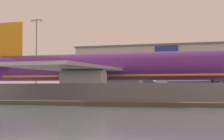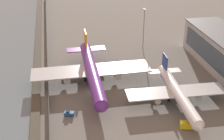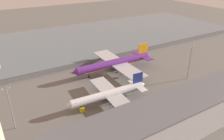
{
  "view_description": "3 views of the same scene",
  "coord_description": "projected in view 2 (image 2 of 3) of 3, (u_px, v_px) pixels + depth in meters",
  "views": [
    {
      "loc": [
        18.49,
        -68.16,
        2.05
      ],
      "look_at": [
        -5.84,
        1.6,
        5.11
      ],
      "focal_mm": 70.0,
      "sensor_mm": 36.0,
      "label": 1
    },
    {
      "loc": [
        97.97,
        -12.05,
        60.22
      ],
      "look_at": [
        -7.09,
        8.62,
        4.78
      ],
      "focal_mm": 50.0,
      "sensor_mm": 36.0,
      "label": 2
    },
    {
      "loc": [
        56.01,
        100.99,
        57.94
      ],
      "look_at": [
        -2.6,
        3.08,
        2.75
      ],
      "focal_mm": 35.0,
      "sensor_mm": 36.0,
      "label": 3
    }
  ],
  "objects": [
    {
      "name": "shoreline_seawall",
      "position": [
        36.0,
        97.0,
        111.49
      ],
      "size": [
        320.0,
        3.0,
        0.5
      ],
      "color": "#474238",
      "rests_on": "ground"
    },
    {
      "name": "passenger_jet_white",
      "position": [
        177.0,
        93.0,
        106.31
      ],
      "size": [
        40.7,
        34.94,
        11.68
      ],
      "color": "white",
      "rests_on": "ground"
    },
    {
      "name": "ops_van",
      "position": [
        189.0,
        125.0,
        95.64
      ],
      "size": [
        3.31,
        5.56,
        2.48
      ],
      "color": "yellow",
      "rests_on": "ground"
    },
    {
      "name": "apron_light_mast_apron_west",
      "position": [
        144.0,
        27.0,
        146.42
      ],
      "size": [
        3.2,
        0.4,
        19.6
      ],
      "color": "gray",
      "rests_on": "ground"
    },
    {
      "name": "baggage_tug",
      "position": [
        69.0,
        113.0,
        101.83
      ],
      "size": [
        2.42,
        3.52,
        1.8
      ],
      "color": "#19519E",
      "rests_on": "ground"
    },
    {
      "name": "perimeter_fence",
      "position": [
        49.0,
        94.0,
        111.77
      ],
      "size": [
        280.0,
        0.1,
        2.66
      ],
      "color": "slate",
      "rests_on": "ground"
    },
    {
      "name": "ground_plane",
      "position": [
        93.0,
        92.0,
        115.12
      ],
      "size": [
        500.0,
        500.0,
        0.0
      ],
      "primitive_type": "plane",
      "color": "#66635E"
    },
    {
      "name": "cargo_jet_purple",
      "position": [
        92.0,
        71.0,
        118.4
      ],
      "size": [
        52.95,
        45.64,
        14.17
      ],
      "color": "#602889",
      "rests_on": "ground"
    }
  ]
}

